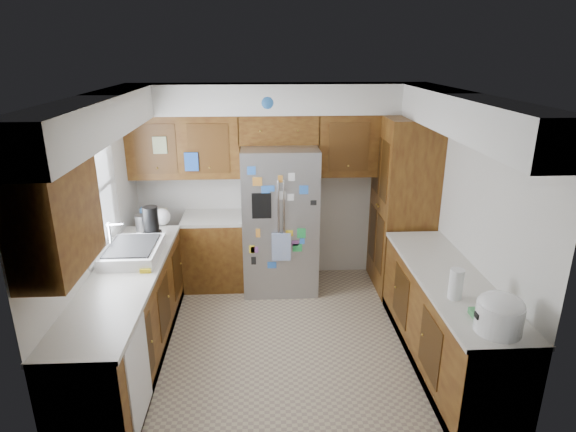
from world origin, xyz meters
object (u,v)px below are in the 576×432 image
at_px(pantry, 403,205).
at_px(fridge, 280,219).
at_px(paper_towel, 456,284).
at_px(rice_cooker, 500,312).

xyz_separation_m(pantry, fridge, (-1.50, 0.05, -0.17)).
distance_m(pantry, fridge, 1.51).
relative_size(pantry, paper_towel, 8.24).
relative_size(fridge, paper_towel, 6.90).
relative_size(pantry, fridge, 1.19).
bearing_deg(rice_cooker, fridge, 120.13).
bearing_deg(paper_towel, rice_cooker, -75.91).
bearing_deg(paper_towel, fridge, 123.41).
xyz_separation_m(rice_cooker, paper_towel, (-0.13, 0.50, -0.02)).
xyz_separation_m(pantry, paper_towel, (-0.13, -2.03, -0.02)).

